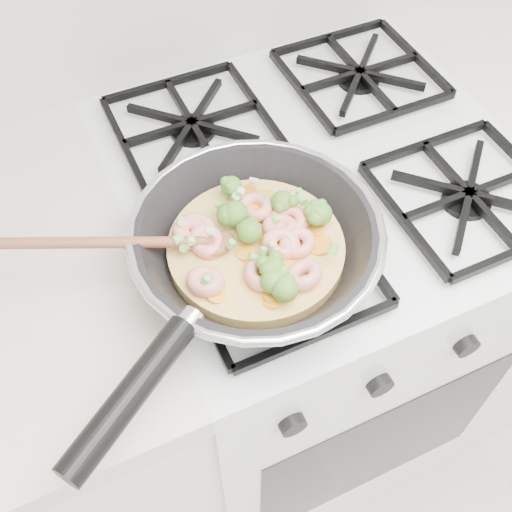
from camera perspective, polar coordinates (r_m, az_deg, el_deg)
name	(u,v)px	position (r m, az deg, el deg)	size (l,w,h in m)	color
stove	(304,318)	(1.29, 4.48, -5.70)	(0.60, 0.60, 0.92)	white
skillet	(253,245)	(0.76, -0.28, 1.04)	(0.48, 0.37, 0.09)	black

